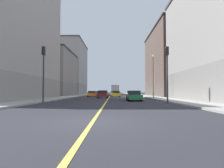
% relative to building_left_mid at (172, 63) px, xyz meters
% --- Properties ---
extents(ground_plane, '(400.00, 400.00, 0.00)m').
position_rel_building_left_mid_xyz_m(ground_plane, '(-15.45, -40.48, -8.21)').
color(ground_plane, '#28282F').
rests_on(ground_plane, ground).
extents(sidewalk_left, '(3.60, 168.00, 0.15)m').
position_rel_building_left_mid_xyz_m(sidewalk_left, '(-6.79, 8.52, -8.14)').
color(sidewalk_left, '#9E9B93').
rests_on(sidewalk_left, ground).
extents(sidewalk_right, '(3.60, 168.00, 0.15)m').
position_rel_building_left_mid_xyz_m(sidewalk_right, '(-24.12, 8.52, -8.14)').
color(sidewalk_right, '#9E9B93').
rests_on(sidewalk_right, ground).
extents(lane_center_stripe, '(0.16, 154.00, 0.01)m').
position_rel_building_left_mid_xyz_m(lane_center_stripe, '(-15.45, 8.52, -8.20)').
color(lane_center_stripe, '#E5D14C').
rests_on(lane_center_stripe, ground).
extents(building_left_mid, '(10.28, 22.41, 16.40)m').
position_rel_building_left_mid_xyz_m(building_left_mid, '(0.00, 0.00, 0.00)').
color(building_left_mid, brown).
rests_on(building_left_mid, ground).
extents(building_right_corner, '(10.28, 24.73, 21.24)m').
position_rel_building_left_mid_xyz_m(building_right_corner, '(-30.91, -19.28, 2.42)').
color(building_right_corner, gray).
rests_on(building_right_corner, ground).
extents(building_right_midblock, '(10.28, 17.54, 12.00)m').
position_rel_building_left_mid_xyz_m(building_right_midblock, '(-30.91, 4.39, -2.20)').
color(building_right_midblock, slate).
rests_on(building_right_midblock, ground).
extents(building_right_distant, '(10.28, 21.55, 19.80)m').
position_rel_building_left_mid_xyz_m(building_right_distant, '(-30.91, 26.41, 1.70)').
color(building_right_distant, gray).
rests_on(building_right_distant, ground).
extents(traffic_light_left_near, '(0.40, 0.32, 5.90)m').
position_rel_building_left_mid_xyz_m(traffic_light_left_near, '(-9.00, -28.09, -4.38)').
color(traffic_light_left_near, '#2D2D2D').
rests_on(traffic_light_left_near, ground).
extents(traffic_light_right_near, '(0.40, 0.32, 5.94)m').
position_rel_building_left_mid_xyz_m(traffic_light_right_near, '(-21.94, -28.09, -4.36)').
color(traffic_light_right_near, '#2D2D2D').
rests_on(traffic_light_right_near, ground).
extents(street_lamp_left_near, '(0.36, 0.36, 7.17)m').
position_rel_building_left_mid_xyz_m(street_lamp_left_near, '(-7.98, -15.84, -3.72)').
color(street_lamp_left_near, '#4C4C51').
rests_on(street_lamp_left_near, ground).
extents(car_white, '(2.03, 4.38, 1.25)m').
position_rel_building_left_mid_xyz_m(car_white, '(-14.48, 4.47, -7.58)').
color(car_white, white).
rests_on(car_white, ground).
extents(car_blue, '(2.01, 4.02, 1.28)m').
position_rel_building_left_mid_xyz_m(car_blue, '(-19.32, 8.14, -7.57)').
color(car_blue, '#23389E').
rests_on(car_blue, ground).
extents(car_maroon, '(2.03, 4.34, 1.41)m').
position_rel_building_left_mid_xyz_m(car_maroon, '(-16.58, -11.28, -7.52)').
color(car_maroon, maroon).
rests_on(car_maroon, ground).
extents(car_yellow, '(2.04, 4.14, 1.36)m').
position_rel_building_left_mid_xyz_m(car_yellow, '(-14.08, -4.88, -7.56)').
color(car_yellow, gold).
rests_on(car_yellow, ground).
extents(car_orange, '(1.98, 3.95, 1.31)m').
position_rel_building_left_mid_xyz_m(car_orange, '(-19.33, -4.37, -7.56)').
color(car_orange, orange).
rests_on(car_orange, ground).
extents(car_green, '(1.82, 4.10, 1.33)m').
position_rel_building_left_mid_xyz_m(car_green, '(-11.95, -22.96, -7.57)').
color(car_green, '#1E6B38').
rests_on(car_green, ground).
extents(box_truck, '(2.44, 6.91, 3.19)m').
position_rel_building_left_mid_xyz_m(box_truck, '(-14.05, 13.94, -6.53)').
color(box_truck, navy).
rests_on(box_truck, ground).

